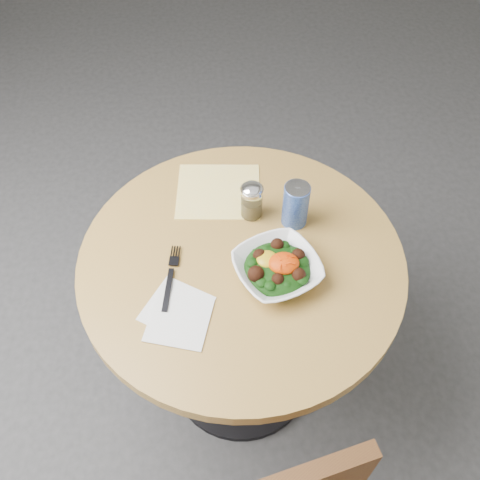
% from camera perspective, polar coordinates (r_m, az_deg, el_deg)
% --- Properties ---
extents(ground, '(6.00, 6.00, 0.00)m').
position_cam_1_polar(ground, '(2.12, 0.11, -14.01)').
color(ground, '#2E2E30').
rests_on(ground, ground).
extents(table, '(0.90, 0.90, 0.75)m').
position_cam_1_polar(table, '(1.63, 0.14, -5.96)').
color(table, black).
rests_on(table, ground).
extents(cloth_napkin, '(0.27, 0.25, 0.00)m').
position_cam_1_polar(cloth_napkin, '(1.63, -2.32, 5.23)').
color(cloth_napkin, '#E8B50C').
rests_on(cloth_napkin, table).
extents(paper_napkins, '(0.21, 0.23, 0.00)m').
position_cam_1_polar(paper_napkins, '(1.37, -6.65, -7.87)').
color(paper_napkins, silver).
rests_on(paper_napkins, table).
extents(salad_bowl, '(0.28, 0.28, 0.08)m').
position_cam_1_polar(salad_bowl, '(1.41, 3.99, -3.00)').
color(salad_bowl, white).
rests_on(salad_bowl, table).
extents(fork, '(0.05, 0.21, 0.00)m').
position_cam_1_polar(fork, '(1.43, -7.38, -3.74)').
color(fork, black).
rests_on(fork, table).
extents(spice_shaker, '(0.07, 0.07, 0.12)m').
position_cam_1_polar(spice_shaker, '(1.52, 1.25, 4.22)').
color(spice_shaker, silver).
rests_on(spice_shaker, table).
extents(beverage_can, '(0.07, 0.07, 0.14)m').
position_cam_1_polar(beverage_can, '(1.50, 5.96, 3.77)').
color(beverage_can, navy).
rests_on(beverage_can, table).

